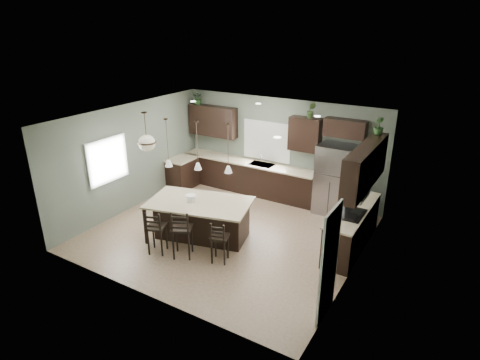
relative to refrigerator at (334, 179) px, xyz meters
name	(u,v)px	position (x,y,z in m)	size (l,w,h in m)	color
ground	(228,233)	(-1.76, -2.39, -0.93)	(6.00, 6.00, 0.00)	#9E8466
pantry_door	(329,264)	(1.22, -3.94, 0.09)	(0.04, 0.82, 2.04)	white
window_back	(267,141)	(-2.16, 0.35, 0.62)	(1.35, 0.02, 1.00)	white
window_left	(107,160)	(-4.74, -3.19, 0.62)	(0.02, 1.10, 1.00)	white
left_return_cabs	(183,173)	(-4.46, -0.69, -0.48)	(0.60, 0.90, 0.90)	black
left_return_countertop	(182,159)	(-4.44, -0.69, -0.01)	(0.66, 0.96, 0.04)	beige
back_lower_cabs	(248,177)	(-2.61, 0.06, -0.48)	(4.20, 0.60, 0.90)	black
back_countertop	(248,162)	(-2.61, 0.04, -0.01)	(4.20, 0.66, 0.04)	beige
sink_inset	(262,164)	(-2.16, 0.04, 0.01)	(0.70, 0.45, 0.01)	gray
faucet	(261,160)	(-2.16, 0.01, 0.16)	(0.02, 0.02, 0.28)	silver
back_upper_left	(213,121)	(-3.91, 0.19, 1.02)	(1.55, 0.34, 0.90)	black
back_upper_right	(305,134)	(-0.96, 0.19, 1.02)	(0.85, 0.34, 0.90)	black
fridge_header	(345,128)	(0.09, 0.19, 1.32)	(1.05, 0.34, 0.45)	black
right_lower_cabs	(352,229)	(0.94, -1.51, -0.48)	(0.60, 2.35, 0.90)	black
right_countertop	(353,210)	(0.92, -1.51, -0.01)	(0.66, 2.35, 0.04)	beige
cooktop	(349,214)	(0.92, -1.79, 0.02)	(0.58, 0.75, 0.02)	black
wall_oven_front	(334,231)	(0.64, -1.79, -0.48)	(0.01, 0.72, 0.60)	gray
right_upper_cabs	(366,166)	(1.07, -1.51, 1.02)	(0.34, 2.35, 0.90)	black
microwave	(357,188)	(1.02, -1.79, 0.62)	(0.40, 0.75, 0.40)	gray
refrigerator	(334,179)	(0.00, 0.00, 0.00)	(0.90, 0.74, 1.85)	gray
kitchen_island	(200,220)	(-2.18, -2.91, -0.46)	(2.30, 1.31, 0.92)	black
serving_dish	(191,198)	(-2.38, -2.95, 0.07)	(0.24, 0.24, 0.14)	white
bar_stool_left	(157,231)	(-2.61, -3.89, -0.41)	(0.38, 0.38, 1.02)	black
bar_stool_center	(182,233)	(-2.04, -3.73, -0.37)	(0.41, 0.41, 1.12)	black
bar_stool_right	(220,241)	(-1.25, -3.49, -0.45)	(0.35, 0.35, 0.95)	black
pendant_left	(167,143)	(-2.86, -3.08, 1.32)	(0.17, 0.17, 1.10)	white
pendant_center	(197,146)	(-2.18, -2.91, 1.32)	(0.17, 0.17, 1.10)	white
pendant_right	(228,148)	(-1.50, -2.73, 1.32)	(0.17, 0.17, 1.10)	silver
chandelier	(146,132)	(-3.73, -2.82, 1.40)	(0.44, 0.44, 0.95)	beige
plant_back_left	(198,98)	(-4.39, 0.16, 1.66)	(0.34, 0.30, 0.38)	#284F22
plant_back_right	(311,110)	(-0.82, 0.16, 1.68)	(0.22, 0.18, 0.41)	#375525
plant_right_wall	(379,126)	(1.04, -0.57, 1.66)	(0.21, 0.21, 0.38)	#274B21
room_shell	(227,166)	(-1.76, -2.39, 0.77)	(6.00, 6.00, 6.00)	slate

